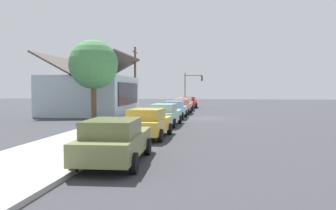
{
  "coord_description": "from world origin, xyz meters",
  "views": [
    {
      "loc": [
        -29.63,
        -0.65,
        2.6
      ],
      "look_at": [
        -1.7,
        3.2,
        1.26
      ],
      "focal_mm": 34.66,
      "sensor_mm": 36.0,
      "label": 1
    }
  ],
  "objects": [
    {
      "name": "shade_tree",
      "position": [
        -3.95,
        9.09,
        4.64
      ],
      "size": [
        4.02,
        4.02,
        6.68
      ],
      "color": "brown",
      "rests_on": "ground"
    },
    {
      "name": "sidewalk_curb",
      "position": [
        0.0,
        5.6,
        0.08
      ],
      "size": [
        60.0,
        4.2,
        0.16
      ],
      "primitive_type": "cube",
      "color": "#A3A099",
      "rests_on": "ground"
    },
    {
      "name": "car_coral",
      "position": [
        4.84,
        2.65,
        0.81
      ],
      "size": [
        4.63,
        2.03,
        1.59
      ],
      "rotation": [
        0.0,
        0.0,
        -0.02
      ],
      "color": "#EA8C75",
      "rests_on": "ground"
    },
    {
      "name": "car_seafoam",
      "position": [
        -6.61,
        2.77,
        0.82
      ],
      "size": [
        4.86,
        2.14,
        1.59
      ],
      "rotation": [
        0.0,
        0.0,
        -0.04
      ],
      "color": "#9ED1BC",
      "rests_on": "ground"
    },
    {
      "name": "traffic_light_main",
      "position": [
        20.49,
        2.54,
        3.49
      ],
      "size": [
        0.37,
        2.79,
        5.2
      ],
      "color": "#383833",
      "rests_on": "ground"
    },
    {
      "name": "storefront_building",
      "position": [
        3.06,
        11.98,
        2.13
      ],
      "size": [
        10.02,
        8.26,
        6.2
      ],
      "color": "#ADBCC6",
      "rests_on": "ground"
    },
    {
      "name": "car_mustard",
      "position": [
        -12.6,
        2.79,
        0.82
      ],
      "size": [
        4.5,
        2.2,
        1.59
      ],
      "rotation": [
        0.0,
        0.0,
        -0.04
      ],
      "color": "gold",
      "rests_on": "ground"
    },
    {
      "name": "car_ivory",
      "position": [
        11.04,
        2.79,
        0.81
      ],
      "size": [
        4.63,
        2.14,
        1.59
      ],
      "rotation": [
        0.0,
        0.0,
        0.04
      ],
      "color": "silver",
      "rests_on": "ground"
    },
    {
      "name": "ground_plane",
      "position": [
        0.0,
        0.0,
        0.0
      ],
      "size": [
        120.0,
        120.0,
        0.0
      ],
      "primitive_type": "plane",
      "color": "#38383D"
    },
    {
      "name": "car_cherry",
      "position": [
        16.58,
        2.64,
        0.82
      ],
      "size": [
        4.57,
        2.12,
        1.59
      ],
      "rotation": [
        0.0,
        0.0,
        -0.02
      ],
      "color": "red",
      "rests_on": "ground"
    },
    {
      "name": "car_skyblue",
      "position": [
        -0.66,
        2.77,
        0.82
      ],
      "size": [
        4.75,
        2.08,
        1.59
      ],
      "rotation": [
        0.0,
        0.0,
        -0.03
      ],
      "color": "#8CB7E0",
      "rests_on": "ground"
    },
    {
      "name": "car_olive",
      "position": [
        -18.67,
        2.75,
        0.82
      ],
      "size": [
        4.78,
        2.26,
        1.59
      ],
      "rotation": [
        0.0,
        0.0,
        0.05
      ],
      "color": "olive",
      "rests_on": "ground"
    },
    {
      "name": "fire_hydrant_red",
      "position": [
        -11.18,
        4.2,
        0.5
      ],
      "size": [
        0.22,
        0.22,
        0.71
      ],
      "color": "red",
      "rests_on": "sidewalk_curb"
    },
    {
      "name": "utility_pole_wooden",
      "position": [
        6.86,
        8.2,
        3.93
      ],
      "size": [
        1.8,
        0.24,
        7.5
      ],
      "color": "brown",
      "rests_on": "ground"
    }
  ]
}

